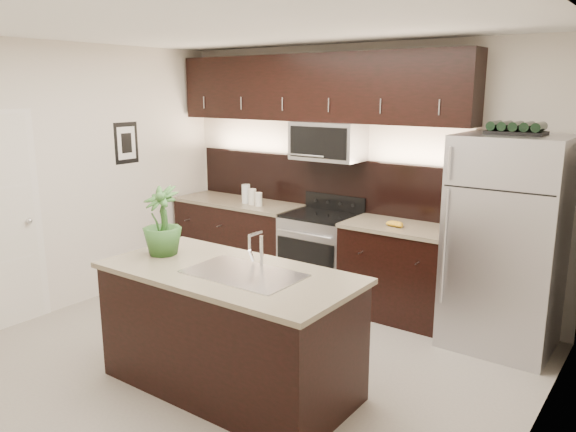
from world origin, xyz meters
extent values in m
plane|color=gray|center=(0.00, 0.00, 0.00)|extent=(4.50, 4.50, 0.00)
cube|color=beige|center=(0.00, 2.00, 1.35)|extent=(4.50, 0.02, 2.70)
cube|color=beige|center=(-2.25, 0.00, 1.35)|extent=(0.02, 4.00, 2.70)
cube|color=beige|center=(2.25, 0.00, 1.35)|extent=(0.02, 4.00, 2.70)
cube|color=white|center=(0.00, 0.00, 2.70)|extent=(4.50, 4.00, 0.02)
sphere|color=silver|center=(-2.20, -0.48, 1.00)|extent=(0.06, 0.06, 0.06)
cube|color=black|center=(-2.24, 0.75, 1.65)|extent=(0.01, 0.32, 0.46)
cube|color=white|center=(-2.23, 0.75, 1.65)|extent=(0.00, 0.24, 0.36)
cube|color=black|center=(-1.42, 1.69, 0.45)|extent=(1.57, 0.62, 0.90)
cube|color=black|center=(0.71, 1.69, 0.45)|extent=(1.16, 0.62, 0.90)
cube|color=#B2B2B7|center=(-0.25, 1.69, 0.45)|extent=(0.76, 0.62, 0.90)
cube|color=black|center=(-0.25, 1.69, 0.92)|extent=(0.76, 0.60, 0.03)
cube|color=tan|center=(-1.42, 1.69, 0.92)|extent=(1.59, 0.65, 0.04)
cube|color=tan|center=(0.71, 1.69, 0.92)|extent=(1.18, 0.65, 0.04)
cube|color=black|center=(-0.46, 1.99, 1.22)|extent=(3.49, 0.02, 0.56)
cube|color=#B2B2B7|center=(-0.25, 1.80, 1.70)|extent=(0.76, 0.40, 0.40)
cube|color=black|center=(-0.46, 1.83, 2.25)|extent=(3.49, 0.33, 0.70)
cube|color=black|center=(0.23, -0.35, 0.45)|extent=(1.90, 0.90, 0.90)
cube|color=tan|center=(0.23, -0.35, 0.92)|extent=(1.96, 0.96, 0.04)
cube|color=silver|center=(0.38, -0.35, 0.95)|extent=(0.84, 0.50, 0.01)
cylinder|color=silver|center=(0.38, -0.14, 1.06)|extent=(0.03, 0.03, 0.24)
cylinder|color=silver|center=(0.38, -0.21, 1.21)|extent=(0.02, 0.14, 0.02)
cylinder|color=silver|center=(0.38, -0.28, 1.16)|extent=(0.02, 0.02, 0.10)
cube|color=#B2B2B7|center=(1.68, 1.63, 0.94)|extent=(0.90, 0.81, 1.87)
cube|color=black|center=(1.68, 1.63, 1.89)|extent=(0.46, 0.29, 0.03)
cylinder|color=black|center=(1.51, 1.63, 1.94)|extent=(0.08, 0.26, 0.08)
cylinder|color=black|center=(1.59, 1.63, 1.94)|extent=(0.08, 0.26, 0.08)
cylinder|color=black|center=(1.68, 1.63, 1.94)|extent=(0.08, 0.26, 0.08)
cylinder|color=black|center=(1.77, 1.63, 1.94)|extent=(0.08, 0.26, 0.08)
cylinder|color=black|center=(1.86, 1.63, 1.94)|extent=(0.08, 0.26, 0.08)
imported|color=#2D5B24|center=(-0.46, -0.35, 1.22)|extent=(0.32, 0.32, 0.55)
cylinder|color=silver|center=(-1.26, 1.64, 1.05)|extent=(0.10, 0.10, 0.22)
cylinder|color=silver|center=(-1.15, 1.61, 1.03)|extent=(0.09, 0.09, 0.18)
cylinder|color=silver|center=(-1.03, 1.59, 1.02)|extent=(0.08, 0.08, 0.15)
cylinder|color=silver|center=(1.17, 1.64, 1.03)|extent=(0.09, 0.09, 0.19)
cylinder|color=silver|center=(1.17, 1.64, 1.14)|extent=(0.10, 0.10, 0.02)
cylinder|color=silver|center=(1.17, 1.64, 1.18)|extent=(0.01, 0.01, 0.08)
ellipsoid|color=gold|center=(0.61, 1.61, 0.97)|extent=(0.19, 0.16, 0.06)
camera|label=1|loc=(2.89, -3.28, 2.25)|focal=35.00mm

